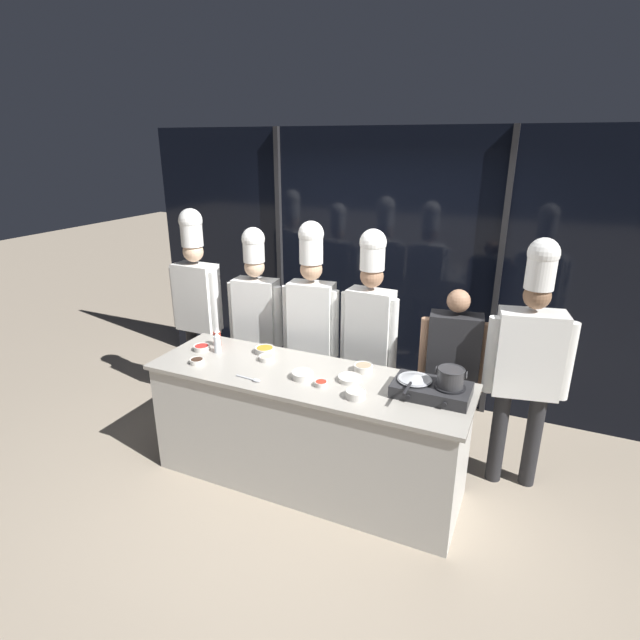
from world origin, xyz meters
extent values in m
plane|color=gray|center=(0.00, 0.00, 0.00)|extent=(24.00, 24.00, 0.00)
cube|color=black|center=(0.00, 1.74, 1.35)|extent=(5.35, 0.04, 2.70)
cube|color=#232326|center=(-1.14, 1.69, 1.35)|extent=(0.05, 0.05, 2.70)
cube|color=#232326|center=(1.14, 1.69, 1.35)|extent=(0.05, 0.05, 2.70)
cube|color=beige|center=(0.00, 0.00, 0.45)|extent=(2.36, 0.72, 0.90)
cube|color=#A39E93|center=(0.00, 0.00, 0.91)|extent=(2.44, 0.76, 0.03)
cube|color=#28282B|center=(0.92, 0.06, 0.97)|extent=(0.52, 0.31, 0.09)
cylinder|color=black|center=(0.80, 0.06, 1.02)|extent=(0.21, 0.21, 0.01)
cylinder|color=black|center=(0.80, -0.10, 0.97)|extent=(0.03, 0.01, 0.03)
cylinder|color=black|center=(1.04, 0.06, 1.02)|extent=(0.21, 0.21, 0.01)
cylinder|color=black|center=(1.04, -0.10, 0.97)|extent=(0.03, 0.01, 0.03)
cylinder|color=#ADAFB5|center=(0.80, 0.06, 1.03)|extent=(0.22, 0.22, 0.01)
cone|color=#ADAFB5|center=(0.80, 0.06, 1.05)|extent=(0.24, 0.24, 0.04)
cylinder|color=black|center=(0.80, -0.14, 1.05)|extent=(0.02, 0.18, 0.02)
cylinder|color=#333335|center=(1.04, 0.06, 1.09)|extent=(0.17, 0.17, 0.12)
torus|color=#333335|center=(1.04, 0.06, 1.15)|extent=(0.18, 0.18, 0.01)
torus|color=#333335|center=(0.94, 0.06, 1.13)|extent=(0.01, 0.05, 0.05)
torus|color=#333335|center=(1.13, 0.06, 1.13)|extent=(0.01, 0.05, 0.05)
cylinder|color=white|center=(-0.84, 0.07, 1.00)|extent=(0.06, 0.06, 0.14)
cone|color=white|center=(-0.84, 0.07, 1.09)|extent=(0.05, 0.05, 0.04)
cylinder|color=red|center=(-0.93, 0.19, 0.99)|extent=(0.06, 0.06, 0.12)
cone|color=white|center=(-0.93, 0.19, 1.07)|extent=(0.05, 0.05, 0.04)
cylinder|color=silver|center=(-0.86, -0.17, 0.95)|extent=(0.11, 0.11, 0.04)
torus|color=silver|center=(-0.86, -0.17, 0.96)|extent=(0.11, 0.11, 0.01)
cylinder|color=#382319|center=(-0.86, -0.17, 0.96)|extent=(0.09, 0.09, 0.02)
cylinder|color=silver|center=(0.46, -0.18, 0.96)|extent=(0.14, 0.14, 0.05)
torus|color=silver|center=(0.46, -0.18, 0.98)|extent=(0.14, 0.14, 0.01)
cylinder|color=beige|center=(0.46, -0.18, 0.97)|extent=(0.11, 0.11, 0.03)
cylinder|color=silver|center=(0.17, -0.12, 0.95)|extent=(0.09, 0.09, 0.03)
torus|color=silver|center=(0.17, -0.12, 0.96)|extent=(0.10, 0.10, 0.01)
cylinder|color=#B22D1E|center=(0.17, -0.12, 0.96)|extent=(0.08, 0.08, 0.02)
cylinder|color=silver|center=(0.00, -0.06, 0.95)|extent=(0.16, 0.16, 0.05)
torus|color=silver|center=(0.00, -0.06, 0.98)|extent=(0.16, 0.16, 0.01)
cylinder|color=silver|center=(0.00, -0.06, 0.97)|extent=(0.13, 0.13, 0.03)
cylinder|color=silver|center=(-0.49, 0.23, 0.95)|extent=(0.16, 0.16, 0.04)
torus|color=silver|center=(-0.49, 0.23, 0.97)|extent=(0.16, 0.16, 0.01)
cylinder|color=orange|center=(-0.49, 0.23, 0.96)|extent=(0.13, 0.13, 0.02)
cylinder|color=silver|center=(0.37, 0.22, 0.96)|extent=(0.14, 0.14, 0.05)
torus|color=silver|center=(0.37, 0.22, 0.98)|extent=(0.15, 0.15, 0.01)
cylinder|color=#9E896B|center=(0.37, 0.22, 0.97)|extent=(0.12, 0.12, 0.03)
cylinder|color=silver|center=(0.33, 0.04, 0.94)|extent=(0.17, 0.17, 0.03)
torus|color=silver|center=(0.33, 0.04, 0.96)|extent=(0.17, 0.17, 0.01)
cylinder|color=white|center=(0.33, 0.04, 0.95)|extent=(0.14, 0.14, 0.02)
cylinder|color=silver|center=(-0.40, 0.10, 0.95)|extent=(0.12, 0.12, 0.03)
torus|color=silver|center=(-0.40, 0.10, 0.96)|extent=(0.12, 0.12, 0.01)
cylinder|color=#EAA893|center=(-0.40, 0.10, 0.96)|extent=(0.10, 0.10, 0.02)
cylinder|color=silver|center=(-0.99, 0.06, 0.95)|extent=(0.13, 0.13, 0.04)
torus|color=silver|center=(-0.99, 0.06, 0.97)|extent=(0.14, 0.14, 0.01)
cylinder|color=red|center=(-0.99, 0.06, 0.96)|extent=(0.11, 0.11, 0.02)
cube|color=#B2B5BA|center=(-0.39, -0.24, 0.93)|extent=(0.15, 0.02, 0.01)
ellipsoid|color=#B2B5BA|center=(-0.28, -0.25, 0.94)|extent=(0.07, 0.05, 0.02)
cylinder|color=#232326|center=(-1.40, 0.71, 0.40)|extent=(0.11, 0.11, 0.81)
cylinder|color=#232326|center=(-1.63, 0.71, 0.40)|extent=(0.11, 0.11, 0.81)
cube|color=white|center=(-1.52, 0.71, 1.14)|extent=(0.42, 0.22, 0.65)
cylinder|color=white|center=(-1.28, 0.67, 1.12)|extent=(0.08, 0.08, 0.60)
cylinder|color=white|center=(-1.75, 0.68, 1.12)|extent=(0.08, 0.08, 0.60)
sphere|color=beige|center=(-1.52, 0.71, 1.58)|extent=(0.19, 0.19, 0.19)
cylinder|color=white|center=(-1.52, 0.71, 1.76)|extent=(0.20, 0.20, 0.24)
sphere|color=white|center=(-1.52, 0.71, 1.88)|extent=(0.22, 0.22, 0.22)
cylinder|color=#232326|center=(-0.76, 0.75, 0.38)|extent=(0.10, 0.10, 0.76)
cylinder|color=#232326|center=(-0.98, 0.72, 0.38)|extent=(0.10, 0.10, 0.76)
cube|color=white|center=(-0.87, 0.74, 1.07)|extent=(0.42, 0.25, 0.62)
cylinder|color=white|center=(-0.64, 0.73, 1.06)|extent=(0.08, 0.08, 0.57)
cylinder|color=white|center=(-1.09, 0.68, 1.06)|extent=(0.08, 0.08, 0.57)
sphere|color=beige|center=(-0.87, 0.74, 1.49)|extent=(0.18, 0.18, 0.18)
cylinder|color=white|center=(-0.87, 0.74, 1.65)|extent=(0.19, 0.19, 0.20)
sphere|color=white|center=(-0.87, 0.74, 1.75)|extent=(0.21, 0.21, 0.21)
cylinder|color=#2D3856|center=(-0.17, 0.70, 0.40)|extent=(0.10, 0.10, 0.79)
cylinder|color=#2D3856|center=(-0.39, 0.68, 0.40)|extent=(0.10, 0.10, 0.79)
cube|color=white|center=(-0.28, 0.69, 1.11)|extent=(0.41, 0.24, 0.64)
cylinder|color=white|center=(-0.06, 0.68, 1.10)|extent=(0.08, 0.08, 0.59)
cylinder|color=white|center=(-0.49, 0.64, 1.10)|extent=(0.08, 0.08, 0.59)
sphere|color=tan|center=(-0.28, 0.69, 1.55)|extent=(0.19, 0.19, 0.19)
cylinder|color=white|center=(-0.28, 0.69, 1.72)|extent=(0.20, 0.20, 0.25)
sphere|color=white|center=(-0.28, 0.69, 1.85)|extent=(0.21, 0.21, 0.21)
cylinder|color=#4C4C51|center=(0.36, 0.68, 0.40)|extent=(0.10, 0.10, 0.79)
cylinder|color=#4C4C51|center=(0.15, 0.70, 0.40)|extent=(0.10, 0.10, 0.79)
cube|color=white|center=(0.26, 0.69, 1.11)|extent=(0.39, 0.22, 0.64)
cylinder|color=white|center=(0.47, 0.65, 1.10)|extent=(0.08, 0.08, 0.59)
cylinder|color=white|center=(0.04, 0.67, 1.10)|extent=(0.08, 0.08, 0.59)
sphere|color=#A87A5B|center=(0.26, 0.69, 1.55)|extent=(0.19, 0.19, 0.19)
cylinder|color=white|center=(0.26, 0.69, 1.71)|extent=(0.20, 0.20, 0.22)
sphere|color=white|center=(0.26, 0.69, 1.82)|extent=(0.21, 0.21, 0.21)
cylinder|color=#2D3856|center=(1.06, 0.67, 0.37)|extent=(0.10, 0.10, 0.74)
cylinder|color=#2D3856|center=(0.85, 0.64, 0.37)|extent=(0.10, 0.10, 0.74)
cube|color=#232326|center=(0.95, 0.66, 1.03)|extent=(0.42, 0.26, 0.59)
cylinder|color=#A87A5B|center=(1.18, 0.66, 1.02)|extent=(0.08, 0.08, 0.55)
cylinder|color=#A87A5B|center=(0.74, 0.59, 1.02)|extent=(0.08, 0.08, 0.55)
sphere|color=#A87A5B|center=(0.95, 0.66, 1.44)|extent=(0.18, 0.18, 0.18)
cylinder|color=#232326|center=(1.61, 0.68, 0.39)|extent=(0.12, 0.12, 0.79)
cylinder|color=#232326|center=(1.36, 0.63, 0.39)|extent=(0.12, 0.12, 0.79)
cube|color=white|center=(1.48, 0.65, 1.11)|extent=(0.50, 0.33, 0.64)
cylinder|color=white|center=(1.74, 0.67, 1.09)|extent=(0.09, 0.09, 0.59)
cylinder|color=white|center=(1.24, 0.57, 1.09)|extent=(0.09, 0.09, 0.59)
sphere|color=brown|center=(1.48, 0.65, 1.55)|extent=(0.19, 0.19, 0.19)
cylinder|color=white|center=(1.48, 0.65, 1.72)|extent=(0.20, 0.20, 0.25)
sphere|color=white|center=(1.48, 0.65, 1.85)|extent=(0.21, 0.21, 0.21)
camera|label=1|loc=(1.47, -3.00, 2.57)|focal=28.00mm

